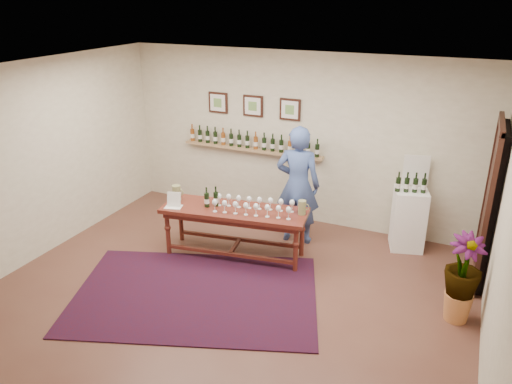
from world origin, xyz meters
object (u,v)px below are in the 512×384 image
at_px(potted_plant, 462,279).
at_px(person, 298,185).
at_px(tasting_table, 234,216).
at_px(display_pedestal, 408,219).

xyz_separation_m(potted_plant, person, (-2.43, 1.16, 0.36)).
height_order(tasting_table, person, person).
relative_size(tasting_table, display_pedestal, 2.32).
height_order(potted_plant, person, person).
distance_m(tasting_table, potted_plant, 3.12).
bearing_deg(display_pedestal, person, -164.26).
distance_m(display_pedestal, potted_plant, 1.81).
relative_size(display_pedestal, person, 0.51).
height_order(tasting_table, potted_plant, potted_plant).
bearing_deg(display_pedestal, potted_plant, -62.95).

